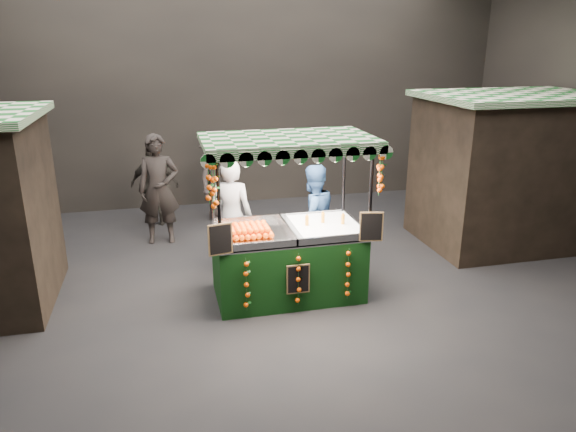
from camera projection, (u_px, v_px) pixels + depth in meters
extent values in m
plane|color=black|center=(280.00, 305.00, 7.24)|extent=(12.00, 12.00, 0.00)
cube|color=black|center=(227.00, 87.00, 11.07)|extent=(12.00, 0.10, 5.00)
cube|color=black|center=(508.00, 172.00, 9.21)|extent=(2.80, 2.00, 2.50)
cube|color=#135A1D|center=(518.00, 96.00, 8.80)|extent=(3.00, 2.20, 0.10)
cube|color=black|center=(288.00, 265.00, 7.41)|extent=(2.00, 1.09, 0.91)
cube|color=#B6B9BD|center=(288.00, 233.00, 7.26)|extent=(2.00, 1.09, 0.04)
cylinder|color=black|center=(221.00, 241.00, 6.52)|extent=(0.05, 0.05, 2.18)
cylinder|color=black|center=(369.00, 229.00, 6.95)|extent=(0.05, 0.05, 2.18)
cylinder|color=black|center=(212.00, 215.00, 7.47)|extent=(0.05, 0.05, 2.18)
cylinder|color=black|center=(343.00, 206.00, 7.90)|extent=(0.05, 0.05, 2.18)
cube|color=#135A1D|center=(288.00, 140.00, 6.85)|extent=(2.22, 1.32, 0.07)
cube|color=white|center=(326.00, 226.00, 7.36)|extent=(0.89, 0.98, 0.07)
cube|color=black|center=(220.00, 239.00, 6.45)|extent=(0.31, 0.09, 0.40)
cube|color=black|center=(371.00, 227.00, 6.88)|extent=(0.31, 0.09, 0.40)
cube|color=black|center=(298.00, 279.00, 6.86)|extent=(0.31, 0.02, 0.40)
imported|color=gray|center=(231.00, 216.00, 8.05)|extent=(0.75, 0.60, 1.78)
imported|color=navy|center=(312.00, 217.00, 8.20)|extent=(0.96, 0.84, 1.66)
imported|color=black|center=(159.00, 189.00, 9.23)|extent=(0.73, 0.50, 1.93)
imported|color=black|center=(441.00, 178.00, 10.03)|extent=(1.19, 1.15, 1.93)
imported|color=#272420|center=(155.00, 185.00, 10.19)|extent=(1.00, 0.64, 1.58)
imported|color=#2B2523|center=(216.00, 178.00, 10.44)|extent=(1.12, 1.28, 1.72)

